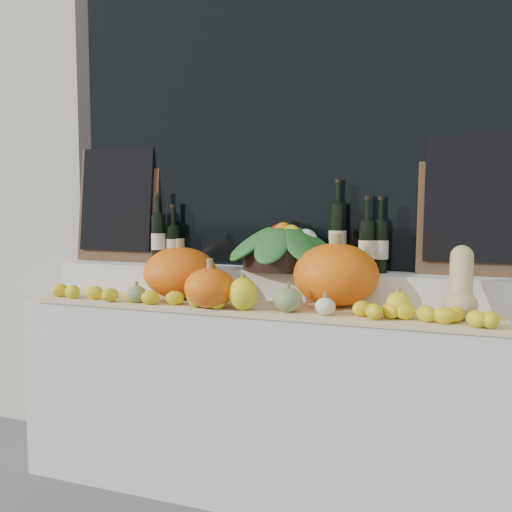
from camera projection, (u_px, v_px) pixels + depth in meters
storefront_facade at (306, 44)px, 3.19m from camera, size 7.00×0.94×4.50m
display_sill at (262, 398)px, 2.68m from camera, size 2.30×0.55×0.88m
rear_tier at (272, 285)px, 2.78m from camera, size 2.30×0.25×0.16m
straw_bedding at (252, 308)px, 2.53m from camera, size 2.10×0.32×0.02m
pumpkin_left at (180, 273)px, 2.71m from camera, size 0.44×0.44×0.24m
pumpkin_right at (336, 275)px, 2.50m from camera, size 0.44×0.44×0.28m
pumpkin_center at (210, 288)px, 2.45m from camera, size 0.25×0.25×0.17m
butternut_squash at (461, 286)px, 2.23m from camera, size 0.13×0.20×0.28m
decorative_gourds at (260, 298)px, 2.40m from camera, size 1.25×0.17×0.16m
lemon_heap at (243, 302)px, 2.42m from camera, size 2.20×0.16×0.06m
produce_bowl at (284, 246)px, 2.72m from camera, size 0.59×0.59×0.24m
wine_bottle_far_left at (159, 238)px, 2.98m from camera, size 0.08×0.08×0.37m
wine_bottle_near_left at (173, 244)px, 2.98m from camera, size 0.08×0.08×0.31m
wine_bottle_tall at (338, 236)px, 2.68m from camera, size 0.08×0.08×0.43m
wine_bottle_near_right at (367, 246)px, 2.58m from camera, size 0.08×0.08×0.35m
wine_bottle_far_right at (380, 246)px, 2.59m from camera, size 0.08×0.08×0.35m
chalkboard_left at (118, 202)px, 3.12m from camera, size 0.50×0.10×0.62m
chalkboard_right at (477, 202)px, 2.48m from camera, size 0.50×0.10×0.62m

